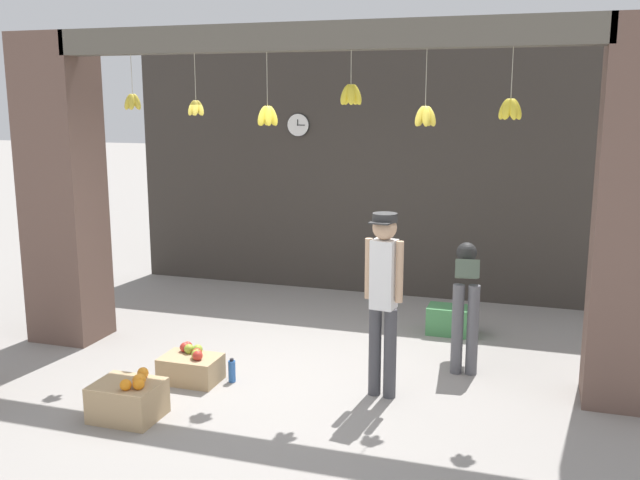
{
  "coord_description": "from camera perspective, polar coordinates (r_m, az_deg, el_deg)",
  "views": [
    {
      "loc": [
        2.05,
        -5.95,
        2.56
      ],
      "look_at": [
        0.0,
        0.45,
        1.22
      ],
      "focal_mm": 40.0,
      "sensor_mm": 36.0,
      "label": 1
    }
  ],
  "objects": [
    {
      "name": "ground_plane",
      "position": [
        6.8,
        -1.18,
        -10.84
      ],
      "size": [
        60.0,
        60.0,
        0.0
      ],
      "primitive_type": "plane",
      "color": "gray"
    },
    {
      "name": "shop_back_wall",
      "position": [
        9.32,
        4.95,
        5.35
      ],
      "size": [
        6.87,
        0.12,
        3.2
      ],
      "primitive_type": "cube",
      "color": "#38332D",
      "rests_on": "ground_plane"
    },
    {
      "name": "shop_pillar_left",
      "position": [
        7.96,
        -19.88,
        3.71
      ],
      "size": [
        0.7,
        0.6,
        3.2
      ],
      "primitive_type": "cube",
      "color": "brown",
      "rests_on": "ground_plane"
    },
    {
      "name": "shop_pillar_right",
      "position": [
        6.37,
        24.18,
        1.63
      ],
      "size": [
        0.7,
        0.6,
        3.2
      ],
      "primitive_type": "cube",
      "color": "brown",
      "rests_on": "ground_plane"
    },
    {
      "name": "storefront_awning",
      "position": [
        6.42,
        -0.81,
        15.53
      ],
      "size": [
        4.97,
        0.28,
        0.9
      ],
      "color": "#5B564C"
    },
    {
      "name": "shopkeeper",
      "position": [
        6.1,
        5.1,
        -4.08
      ],
      "size": [
        0.34,
        0.28,
        1.62
      ],
      "rotation": [
        0.0,
        0.0,
        2.99
      ],
      "color": "#424247",
      "rests_on": "ground_plane"
    },
    {
      "name": "worker_stooping",
      "position": [
        7.0,
        11.61,
        -3.9
      ],
      "size": [
        0.31,
        0.86,
        1.13
      ],
      "rotation": [
        0.0,
        0.0,
        0.12
      ],
      "color": "#56565B",
      "rests_on": "ground_plane"
    },
    {
      "name": "fruit_crate_oranges",
      "position": [
        6.12,
        -15.09,
        -12.2
      ],
      "size": [
        0.53,
        0.43,
        0.39
      ],
      "color": "tan",
      "rests_on": "ground_plane"
    },
    {
      "name": "fruit_crate_apples",
      "position": [
        6.75,
        -10.27,
        -9.96
      ],
      "size": [
        0.53,
        0.37,
        0.33
      ],
      "color": "tan",
      "rests_on": "ground_plane"
    },
    {
      "name": "produce_box_green",
      "position": [
        8.03,
        10.55,
        -6.34
      ],
      "size": [
        0.54,
        0.32,
        0.31
      ],
      "primitive_type": "cube",
      "color": "#42844C",
      "rests_on": "ground_plane"
    },
    {
      "name": "water_bottle",
      "position": [
        6.69,
        -7.06,
        -10.36
      ],
      "size": [
        0.07,
        0.07,
        0.22
      ],
      "color": "#2D60AD",
      "rests_on": "ground_plane"
    },
    {
      "name": "wall_clock",
      "position": [
        9.51,
        -1.76,
        9.18
      ],
      "size": [
        0.31,
        0.03,
        0.31
      ],
      "color": "black"
    }
  ]
}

